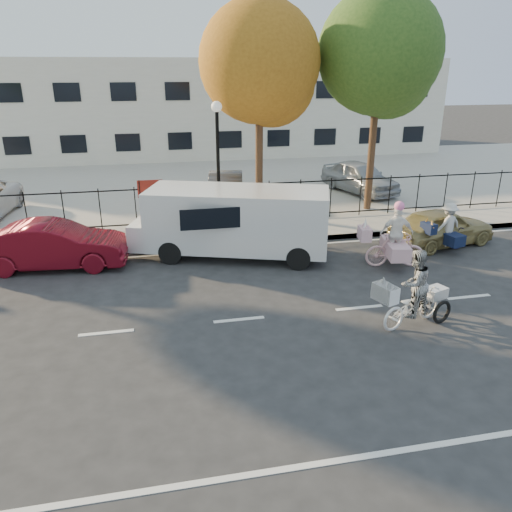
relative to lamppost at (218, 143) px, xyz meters
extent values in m
plane|color=#333334|center=(-0.50, -6.80, -3.11)|extent=(120.00, 120.00, 0.00)
cube|color=#A8A399|center=(-0.50, -1.75, -3.04)|extent=(60.00, 0.10, 0.15)
cube|color=#A8A399|center=(-0.50, -0.70, -3.04)|extent=(60.00, 2.20, 0.15)
cube|color=#A8A399|center=(-0.50, 8.20, -3.04)|extent=(60.00, 15.60, 0.15)
cube|color=silver|center=(-0.50, 18.20, -0.11)|extent=(34.00, 10.00, 6.00)
cylinder|color=black|center=(0.00, 0.00, -0.96)|extent=(0.12, 0.12, 4.00)
sphere|color=white|center=(0.00, 0.00, 1.19)|extent=(0.36, 0.36, 0.36)
cylinder|color=black|center=(-2.70, 0.00, -2.06)|extent=(0.06, 0.06, 1.80)
cylinder|color=black|center=(-2.00, 0.00, -2.06)|extent=(0.06, 0.06, 1.80)
cube|color=#59140F|center=(-2.35, 0.00, -1.46)|extent=(0.85, 0.04, 0.60)
imported|color=white|center=(3.32, -7.80, -2.66)|extent=(1.84, 1.15, 0.91)
imported|color=white|center=(3.32, -7.80, -2.09)|extent=(0.93, 0.83, 1.59)
cube|color=white|center=(2.46, -8.11, -2.10)|extent=(0.47, 0.63, 0.36)
cone|color=white|center=(2.46, -7.99, -1.86)|extent=(0.14, 0.14, 0.18)
cone|color=white|center=(2.46, -8.23, -1.86)|extent=(0.14, 0.14, 0.18)
torus|color=black|center=(4.03, -7.90, -2.83)|extent=(0.56, 0.27, 0.57)
torus|color=black|center=(4.03, -7.19, -2.83)|extent=(0.56, 0.27, 0.57)
cube|color=white|center=(4.03, -7.55, -2.51)|extent=(0.59, 0.50, 0.25)
imported|color=#FABEC5|center=(4.55, -4.46, -2.60)|extent=(1.78, 0.79, 1.03)
imported|color=white|center=(4.55, -4.46, -2.07)|extent=(1.01, 0.56, 1.63)
cube|color=#D5A2AD|center=(3.64, -4.29, -2.08)|extent=(0.41, 0.62, 0.37)
cone|color=white|center=(3.64, -4.29, -1.75)|extent=(0.12, 0.12, 0.33)
cube|color=#D5A2AD|center=(4.55, -4.46, -2.54)|extent=(0.80, 1.42, 0.41)
sphere|color=pink|center=(4.55, -4.46, -1.27)|extent=(0.29, 0.29, 0.29)
imported|color=black|center=(6.75, -3.60, -2.71)|extent=(1.60, 0.86, 0.80)
imported|color=silver|center=(6.75, -3.60, -2.22)|extent=(1.00, 0.71, 1.40)
cube|color=#101936|center=(5.98, -3.78, -2.23)|extent=(0.37, 0.54, 0.32)
cone|color=orange|center=(5.98, -3.62, -2.05)|extent=(0.11, 0.21, 0.29)
cone|color=orange|center=(5.98, -3.94, -2.05)|extent=(0.11, 0.21, 0.29)
cube|color=#101936|center=(6.75, -3.60, -2.62)|extent=(0.74, 1.23, 0.35)
cube|color=white|center=(0.21, -2.64, -1.91)|extent=(5.77, 3.64, 1.81)
cube|color=white|center=(-2.74, -2.64, -2.41)|extent=(1.10, 2.01, 0.80)
cylinder|color=black|center=(-1.69, -3.52, -2.76)|extent=(0.75, 0.47, 0.70)
cylinder|color=black|center=(-1.69, -1.75, -2.76)|extent=(0.75, 0.47, 0.70)
cylinder|color=black|center=(2.12, -3.52, -2.76)|extent=(0.75, 0.47, 0.70)
cylinder|color=black|center=(2.12, -1.75, -2.76)|extent=(0.75, 0.47, 0.70)
imported|color=maroon|center=(-5.19, -2.47, -2.43)|extent=(4.26, 1.80, 1.37)
imported|color=#9F8F56|center=(6.92, -3.00, -2.49)|extent=(3.86, 2.19, 1.24)
imported|color=#4C4F54|center=(0.67, 2.94, -2.31)|extent=(2.06, 4.17, 1.31)
imported|color=#A2A5A9|center=(6.93, 3.87, -2.26)|extent=(2.79, 4.45, 1.41)
cylinder|color=#442D1D|center=(1.71, 1.23, -0.62)|extent=(0.28, 0.28, 4.98)
sphere|color=#9F6219|center=(1.71, 1.23, 2.58)|extent=(4.27, 4.27, 4.27)
sphere|color=#9F6219|center=(2.21, 1.43, 1.87)|extent=(3.13, 3.13, 3.13)
cylinder|color=#442D1D|center=(6.18, 1.20, -0.47)|extent=(0.28, 0.28, 5.28)
sphere|color=#385B1E|center=(6.18, 1.20, 2.92)|extent=(4.52, 4.52, 4.52)
sphere|color=#385B1E|center=(6.68, 1.40, 2.16)|extent=(3.32, 3.32, 3.32)
camera|label=1|loc=(-2.23, -17.03, 2.45)|focal=35.00mm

